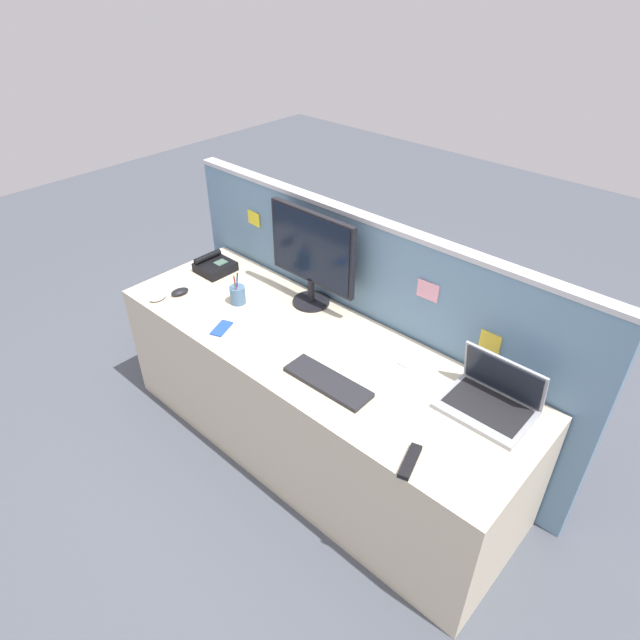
{
  "coord_description": "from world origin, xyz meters",
  "views": [
    {
      "loc": [
        1.44,
        -1.52,
        2.33
      ],
      "look_at": [
        0.0,
        0.05,
        0.84
      ],
      "focal_mm": 30.8,
      "sensor_mm": 36.0,
      "label": 1
    }
  ],
  "objects_px": {
    "desk_phone": "(215,266)",
    "cell_phone_white_slab": "(411,359)",
    "computer_mouse_right_hand": "(158,297)",
    "computer_mouse_left_hand": "(180,292)",
    "tv_remote": "(410,461)",
    "desktop_monitor": "(312,253)",
    "keyboard_main": "(328,382)",
    "pen_cup": "(237,295)",
    "laptop": "(492,397)",
    "cell_phone_blue_case": "(222,328)"
  },
  "relations": [
    {
      "from": "desk_phone",
      "to": "cell_phone_white_slab",
      "type": "xyz_separation_m",
      "value": [
        1.33,
        0.09,
        -0.03
      ]
    },
    {
      "from": "computer_mouse_right_hand",
      "to": "computer_mouse_left_hand",
      "type": "bearing_deg",
      "value": 69.0
    },
    {
      "from": "computer_mouse_right_hand",
      "to": "tv_remote",
      "type": "distance_m",
      "value": 1.66
    },
    {
      "from": "desktop_monitor",
      "to": "computer_mouse_right_hand",
      "type": "distance_m",
      "value": 0.88
    },
    {
      "from": "desk_phone",
      "to": "desktop_monitor",
      "type": "bearing_deg",
      "value": 11.9
    },
    {
      "from": "keyboard_main",
      "to": "tv_remote",
      "type": "relative_size",
      "value": 2.44
    },
    {
      "from": "computer_mouse_right_hand",
      "to": "tv_remote",
      "type": "xyz_separation_m",
      "value": [
        1.65,
        -0.01,
        -0.01
      ]
    },
    {
      "from": "computer_mouse_right_hand",
      "to": "computer_mouse_left_hand",
      "type": "distance_m",
      "value": 0.12
    },
    {
      "from": "pen_cup",
      "to": "laptop",
      "type": "bearing_deg",
      "value": 8.17
    },
    {
      "from": "laptop",
      "to": "tv_remote",
      "type": "relative_size",
      "value": 2.13
    },
    {
      "from": "keyboard_main",
      "to": "cell_phone_blue_case",
      "type": "height_order",
      "value": "keyboard_main"
    },
    {
      "from": "desk_phone",
      "to": "keyboard_main",
      "type": "xyz_separation_m",
      "value": [
        1.16,
        -0.3,
        -0.02
      ]
    },
    {
      "from": "keyboard_main",
      "to": "pen_cup",
      "type": "bearing_deg",
      "value": 167.34
    },
    {
      "from": "keyboard_main",
      "to": "computer_mouse_left_hand",
      "type": "height_order",
      "value": "computer_mouse_left_hand"
    },
    {
      "from": "laptop",
      "to": "desk_phone",
      "type": "distance_m",
      "value": 1.75
    },
    {
      "from": "desk_phone",
      "to": "computer_mouse_right_hand",
      "type": "xyz_separation_m",
      "value": [
        0.03,
        -0.41,
        -0.02
      ]
    },
    {
      "from": "laptop",
      "to": "cell_phone_white_slab",
      "type": "distance_m",
      "value": 0.42
    },
    {
      "from": "cell_phone_blue_case",
      "to": "desktop_monitor",
      "type": "bearing_deg",
      "value": 49.86
    },
    {
      "from": "desk_phone",
      "to": "keyboard_main",
      "type": "distance_m",
      "value": 1.19
    },
    {
      "from": "computer_mouse_left_hand",
      "to": "pen_cup",
      "type": "xyz_separation_m",
      "value": [
        0.3,
        0.16,
        0.04
      ]
    },
    {
      "from": "laptop",
      "to": "pen_cup",
      "type": "height_order",
      "value": "laptop"
    },
    {
      "from": "laptop",
      "to": "computer_mouse_left_hand",
      "type": "bearing_deg",
      "value": -168.06
    },
    {
      "from": "cell_phone_blue_case",
      "to": "cell_phone_white_slab",
      "type": "height_order",
      "value": "same"
    },
    {
      "from": "computer_mouse_right_hand",
      "to": "cell_phone_blue_case",
      "type": "bearing_deg",
      "value": 5.52
    },
    {
      "from": "desktop_monitor",
      "to": "desk_phone",
      "type": "height_order",
      "value": "desktop_monitor"
    },
    {
      "from": "computer_mouse_right_hand",
      "to": "computer_mouse_left_hand",
      "type": "height_order",
      "value": "same"
    },
    {
      "from": "cell_phone_white_slab",
      "to": "keyboard_main",
      "type": "bearing_deg",
      "value": -115.82
    },
    {
      "from": "keyboard_main",
      "to": "computer_mouse_left_hand",
      "type": "distance_m",
      "value": 1.09
    },
    {
      "from": "computer_mouse_right_hand",
      "to": "computer_mouse_left_hand",
      "type": "xyz_separation_m",
      "value": [
        0.04,
        0.11,
        0.0
      ]
    },
    {
      "from": "tv_remote",
      "to": "pen_cup",
      "type": "bearing_deg",
      "value": 151.32
    },
    {
      "from": "pen_cup",
      "to": "cell_phone_blue_case",
      "type": "height_order",
      "value": "pen_cup"
    },
    {
      "from": "desk_phone",
      "to": "pen_cup",
      "type": "distance_m",
      "value": 0.39
    },
    {
      "from": "desk_phone",
      "to": "computer_mouse_left_hand",
      "type": "bearing_deg",
      "value": -77.52
    },
    {
      "from": "keyboard_main",
      "to": "laptop",
      "type": "bearing_deg",
      "value": 29.59
    },
    {
      "from": "desktop_monitor",
      "to": "keyboard_main",
      "type": "bearing_deg",
      "value": -40.86
    },
    {
      "from": "cell_phone_blue_case",
      "to": "cell_phone_white_slab",
      "type": "distance_m",
      "value": 0.95
    },
    {
      "from": "cell_phone_white_slab",
      "to": "pen_cup",
      "type": "bearing_deg",
      "value": -168.21
    },
    {
      "from": "keyboard_main",
      "to": "tv_remote",
      "type": "height_order",
      "value": "keyboard_main"
    },
    {
      "from": "laptop",
      "to": "cell_phone_blue_case",
      "type": "xyz_separation_m",
      "value": [
        -1.26,
        -0.41,
        -0.05
      ]
    },
    {
      "from": "computer_mouse_right_hand",
      "to": "cell_phone_white_slab",
      "type": "bearing_deg",
      "value": 19.28
    },
    {
      "from": "laptop",
      "to": "computer_mouse_left_hand",
      "type": "distance_m",
      "value": 1.72
    },
    {
      "from": "pen_cup",
      "to": "desk_phone",
      "type": "bearing_deg",
      "value": 159.5
    },
    {
      "from": "laptop",
      "to": "keyboard_main",
      "type": "distance_m",
      "value": 0.69
    },
    {
      "from": "cell_phone_blue_case",
      "to": "keyboard_main",
      "type": "bearing_deg",
      "value": -16.78
    },
    {
      "from": "computer_mouse_left_hand",
      "to": "cell_phone_white_slab",
      "type": "distance_m",
      "value": 1.32
    },
    {
      "from": "keyboard_main",
      "to": "computer_mouse_left_hand",
      "type": "bearing_deg",
      "value": 178.64
    },
    {
      "from": "desktop_monitor",
      "to": "cell_phone_white_slab",
      "type": "relative_size",
      "value": 4.08
    },
    {
      "from": "desk_phone",
      "to": "cell_phone_blue_case",
      "type": "relative_size",
      "value": 1.53
    },
    {
      "from": "keyboard_main",
      "to": "cell_phone_white_slab",
      "type": "bearing_deg",
      "value": 64.27
    },
    {
      "from": "computer_mouse_left_hand",
      "to": "pen_cup",
      "type": "height_order",
      "value": "pen_cup"
    }
  ]
}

